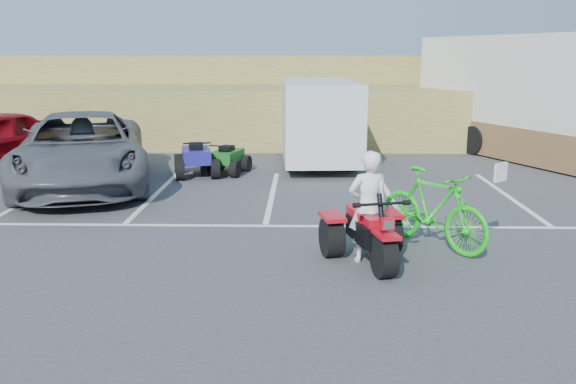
{
  "coord_description": "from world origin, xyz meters",
  "views": [
    {
      "loc": [
        0.7,
        -8.69,
        3.2
      ],
      "look_at": [
        0.46,
        0.93,
        1.0
      ],
      "focal_mm": 38.0,
      "sensor_mm": 36.0,
      "label": 1
    }
  ],
  "objects_px": {
    "quad_atv_blue": "(197,176)",
    "quad_atv_green": "(227,174)",
    "rider": "(368,207)",
    "cargo_trailer": "(318,119)",
    "red_trike_atv": "(370,264)",
    "rv_motorhome": "(557,109)",
    "grey_pickup": "(82,150)",
    "green_dirt_bike": "(433,209)"
  },
  "relations": [
    {
      "from": "quad_atv_green",
      "to": "rv_motorhome",
      "type": "bearing_deg",
      "value": 26.54
    },
    {
      "from": "rider",
      "to": "grey_pickup",
      "type": "distance_m",
      "value": 8.37
    },
    {
      "from": "grey_pickup",
      "to": "green_dirt_bike",
      "type": "bearing_deg",
      "value": -48.24
    },
    {
      "from": "red_trike_atv",
      "to": "grey_pickup",
      "type": "relative_size",
      "value": 0.27
    },
    {
      "from": "rider",
      "to": "grey_pickup",
      "type": "relative_size",
      "value": 0.27
    },
    {
      "from": "grey_pickup",
      "to": "cargo_trailer",
      "type": "height_order",
      "value": "cargo_trailer"
    },
    {
      "from": "red_trike_atv",
      "to": "rv_motorhome",
      "type": "distance_m",
      "value": 11.36
    },
    {
      "from": "quad_atv_green",
      "to": "grey_pickup",
      "type": "bearing_deg",
      "value": -139.68
    },
    {
      "from": "rider",
      "to": "cargo_trailer",
      "type": "xyz_separation_m",
      "value": [
        -0.57,
        8.77,
        0.43
      ]
    },
    {
      "from": "cargo_trailer",
      "to": "quad_atv_green",
      "type": "height_order",
      "value": "cargo_trailer"
    },
    {
      "from": "cargo_trailer",
      "to": "green_dirt_bike",
      "type": "bearing_deg",
      "value": -81.16
    },
    {
      "from": "green_dirt_bike",
      "to": "grey_pickup",
      "type": "distance_m",
      "value": 8.88
    },
    {
      "from": "rv_motorhome",
      "to": "rider",
      "type": "bearing_deg",
      "value": -149.82
    },
    {
      "from": "rv_motorhome",
      "to": "cargo_trailer",
      "type": "bearing_deg",
      "value": 158.14
    },
    {
      "from": "grey_pickup",
      "to": "quad_atv_blue",
      "type": "height_order",
      "value": "grey_pickup"
    },
    {
      "from": "red_trike_atv",
      "to": "rv_motorhome",
      "type": "height_order",
      "value": "rv_motorhome"
    },
    {
      "from": "grey_pickup",
      "to": "cargo_trailer",
      "type": "bearing_deg",
      "value": 13.48
    },
    {
      "from": "rider",
      "to": "rv_motorhome",
      "type": "distance_m",
      "value": 11.17
    },
    {
      "from": "red_trike_atv",
      "to": "quad_atv_blue",
      "type": "relative_size",
      "value": 1.13
    },
    {
      "from": "red_trike_atv",
      "to": "rider",
      "type": "height_order",
      "value": "rider"
    },
    {
      "from": "red_trike_atv",
      "to": "quad_atv_blue",
      "type": "bearing_deg",
      "value": 105.95
    },
    {
      "from": "red_trike_atv",
      "to": "rv_motorhome",
      "type": "xyz_separation_m",
      "value": [
        6.44,
        9.22,
        1.6
      ]
    },
    {
      "from": "green_dirt_bike",
      "to": "grey_pickup",
      "type": "relative_size",
      "value": 0.34
    },
    {
      "from": "grey_pickup",
      "to": "cargo_trailer",
      "type": "relative_size",
      "value": 1.22
    },
    {
      "from": "rider",
      "to": "cargo_trailer",
      "type": "height_order",
      "value": "cargo_trailer"
    },
    {
      "from": "cargo_trailer",
      "to": "red_trike_atv",
      "type": "bearing_deg",
      "value": -89.43
    },
    {
      "from": "grey_pickup",
      "to": "rv_motorhome",
      "type": "distance_m",
      "value": 13.4
    },
    {
      "from": "rv_motorhome",
      "to": "red_trike_atv",
      "type": "bearing_deg",
      "value": -149.24
    },
    {
      "from": "cargo_trailer",
      "to": "quad_atv_blue",
      "type": "xyz_separation_m",
      "value": [
        -3.28,
        -2.04,
        -1.31
      ]
    },
    {
      "from": "cargo_trailer",
      "to": "rv_motorhome",
      "type": "xyz_separation_m",
      "value": [
        7.04,
        0.3,
        0.29
      ]
    },
    {
      "from": "quad_atv_blue",
      "to": "quad_atv_green",
      "type": "distance_m",
      "value": 0.83
    },
    {
      "from": "green_dirt_bike",
      "to": "grey_pickup",
      "type": "xyz_separation_m",
      "value": [
        -7.56,
        4.67,
        0.23
      ]
    },
    {
      "from": "grey_pickup",
      "to": "quad_atv_green",
      "type": "relative_size",
      "value": 4.9
    },
    {
      "from": "grey_pickup",
      "to": "red_trike_atv",
      "type": "bearing_deg",
      "value": -57.35
    },
    {
      "from": "grey_pickup",
      "to": "quad_atv_green",
      "type": "height_order",
      "value": "grey_pickup"
    },
    {
      "from": "rider",
      "to": "red_trike_atv",
      "type": "bearing_deg",
      "value": 90.0
    },
    {
      "from": "green_dirt_bike",
      "to": "quad_atv_blue",
      "type": "relative_size",
      "value": 1.47
    },
    {
      "from": "quad_atv_blue",
      "to": "quad_atv_green",
      "type": "relative_size",
      "value": 1.15
    },
    {
      "from": "quad_atv_blue",
      "to": "green_dirt_bike",
      "type": "bearing_deg",
      "value": -63.26
    },
    {
      "from": "rider",
      "to": "rv_motorhome",
      "type": "relative_size",
      "value": 0.17
    },
    {
      "from": "quad_atv_blue",
      "to": "quad_atv_green",
      "type": "xyz_separation_m",
      "value": [
        0.78,
        0.29,
        0.0
      ]
    },
    {
      "from": "red_trike_atv",
      "to": "quad_atv_green",
      "type": "distance_m",
      "value": 7.81
    }
  ]
}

